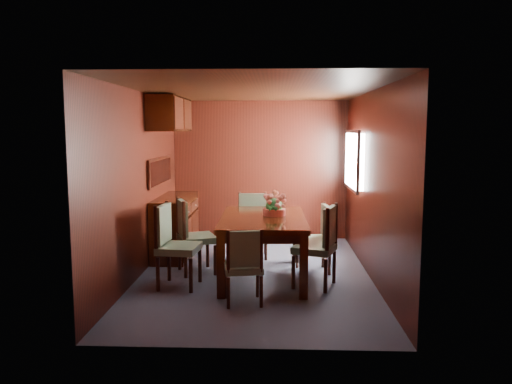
{
  "coord_description": "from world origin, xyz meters",
  "views": [
    {
      "loc": [
        0.27,
        -6.41,
        1.91
      ],
      "look_at": [
        0.0,
        0.41,
        1.05
      ],
      "focal_mm": 35.0,
      "sensor_mm": 36.0,
      "label": 1
    }
  ],
  "objects_px": {
    "sideboard": "(176,226)",
    "chair_right_near": "(321,242)",
    "chair_left_near": "(173,241)",
    "chair_head": "(244,262)",
    "flower_centerpiece": "(274,204)",
    "dining_table": "(263,225)"
  },
  "relations": [
    {
      "from": "sideboard",
      "to": "chair_left_near",
      "type": "relative_size",
      "value": 1.37
    },
    {
      "from": "sideboard",
      "to": "flower_centerpiece",
      "type": "xyz_separation_m",
      "value": [
        1.5,
        -1.04,
        0.5
      ]
    },
    {
      "from": "chair_left_near",
      "to": "chair_right_near",
      "type": "relative_size",
      "value": 1.01
    },
    {
      "from": "flower_centerpiece",
      "to": "sideboard",
      "type": "bearing_deg",
      "value": 145.34
    },
    {
      "from": "sideboard",
      "to": "chair_right_near",
      "type": "height_order",
      "value": "chair_right_near"
    },
    {
      "from": "chair_right_near",
      "to": "dining_table",
      "type": "bearing_deg",
      "value": 84.76
    },
    {
      "from": "chair_left_near",
      "to": "chair_head",
      "type": "height_order",
      "value": "chair_left_near"
    },
    {
      "from": "sideboard",
      "to": "chair_right_near",
      "type": "distance_m",
      "value": 2.55
    },
    {
      "from": "dining_table",
      "to": "chair_left_near",
      "type": "relative_size",
      "value": 1.69
    },
    {
      "from": "chair_right_near",
      "to": "chair_left_near",
      "type": "bearing_deg",
      "value": 112.03
    },
    {
      "from": "chair_head",
      "to": "chair_right_near",
      "type": "bearing_deg",
      "value": 28.09
    },
    {
      "from": "chair_left_near",
      "to": "flower_centerpiece",
      "type": "bearing_deg",
      "value": 117.77
    },
    {
      "from": "chair_right_near",
      "to": "chair_head",
      "type": "height_order",
      "value": "chair_right_near"
    },
    {
      "from": "sideboard",
      "to": "chair_head",
      "type": "relative_size",
      "value": 1.63
    },
    {
      "from": "chair_right_near",
      "to": "chair_head",
      "type": "bearing_deg",
      "value": 147.47
    },
    {
      "from": "dining_table",
      "to": "chair_head",
      "type": "distance_m",
      "value": 1.05
    },
    {
      "from": "flower_centerpiece",
      "to": "chair_right_near",
      "type": "bearing_deg",
      "value": -37.88
    },
    {
      "from": "chair_head",
      "to": "chair_left_near",
      "type": "bearing_deg",
      "value": 136.57
    },
    {
      "from": "chair_right_near",
      "to": "flower_centerpiece",
      "type": "relative_size",
      "value": 3.23
    },
    {
      "from": "chair_right_near",
      "to": "chair_head",
      "type": "xyz_separation_m",
      "value": [
        -0.89,
        -0.67,
        -0.09
      ]
    },
    {
      "from": "sideboard",
      "to": "flower_centerpiece",
      "type": "distance_m",
      "value": 1.9
    },
    {
      "from": "sideboard",
      "to": "flower_centerpiece",
      "type": "bearing_deg",
      "value": -34.66
    }
  ]
}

